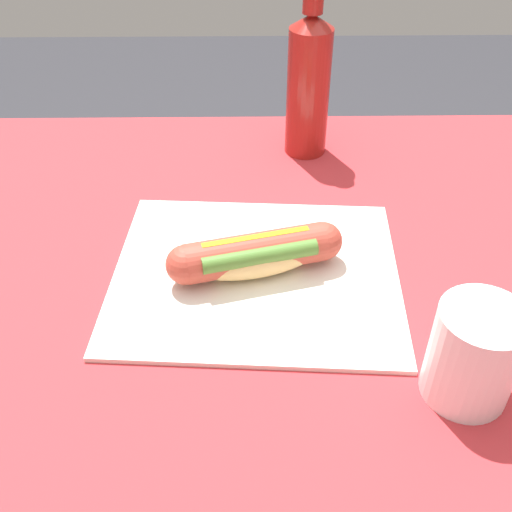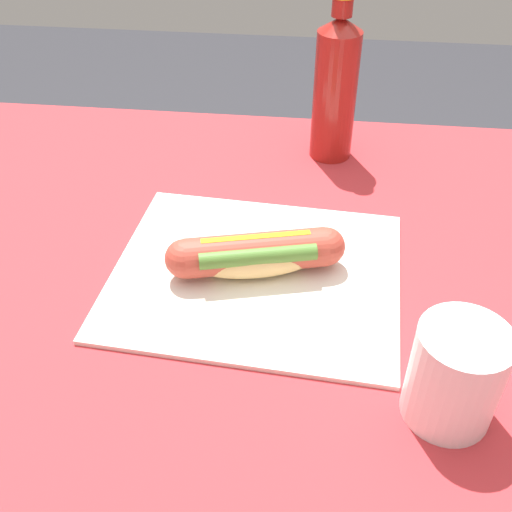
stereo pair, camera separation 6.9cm
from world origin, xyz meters
TOP-DOWN VIEW (x-y plane):
  - dining_table at (0.00, 0.00)m, footprint 1.19×0.94m
  - paper_wrapper at (0.01, -0.06)m, footprint 0.35×0.31m
  - hot_dog at (0.01, -0.05)m, footprint 0.20×0.09m
  - soda_bottle at (-0.07, -0.35)m, footprint 0.06×0.06m
  - drinking_cup at (-0.19, 0.12)m, footprint 0.08×0.08m

SIDE VIEW (x-z plane):
  - dining_table at x=0.00m, z-range 0.25..0.99m
  - paper_wrapper at x=0.01m, z-range 0.74..0.75m
  - hot_dog at x=0.01m, z-range 0.75..0.80m
  - drinking_cup at x=-0.19m, z-range 0.74..0.84m
  - soda_bottle at x=-0.07m, z-range 0.73..0.97m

